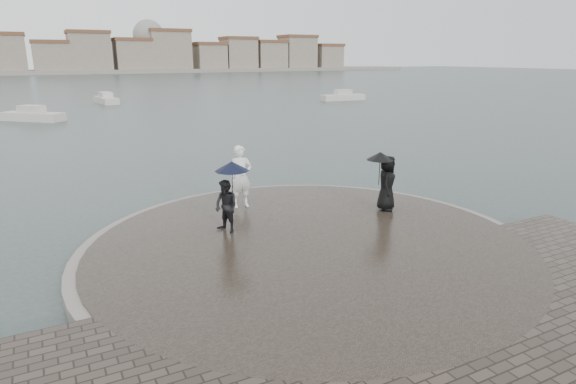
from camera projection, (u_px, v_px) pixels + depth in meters
ground at (391, 310)px, 10.35m from camera, size 400.00×400.00×0.00m
kerb_ring at (310, 248)px, 13.29m from camera, size 12.50×12.50×0.32m
quay_tip at (310, 247)px, 13.29m from camera, size 11.90×11.90×0.36m
statue at (241, 177)px, 16.02m from camera, size 0.81×0.57×2.09m
visitor_left at (228, 194)px, 13.75m from camera, size 1.17×1.06×2.04m
visitor_right at (386, 178)px, 15.70m from camera, size 1.22×1.07×1.95m
far_skyline at (27, 55)px, 143.13m from camera, size 260.00×20.00×37.00m
boats at (178, 103)px, 52.12m from camera, size 39.81×19.08×1.50m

